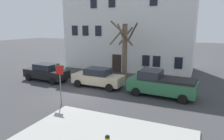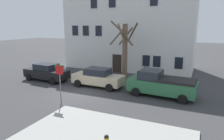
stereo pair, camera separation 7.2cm
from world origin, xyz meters
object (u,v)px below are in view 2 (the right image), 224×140
at_px(pickup_truck_green, 161,84).
at_px(car_black_sedan, 47,72).
at_px(car_beige_sedan, 98,77).
at_px(tree_bare_mid, 124,50).
at_px(street_sign_pole, 60,77).
at_px(building_main, 130,23).
at_px(bicycle_leaning, 65,72).
at_px(tree_bare_near, 125,49).

bearing_deg(pickup_truck_green, car_black_sedan, -179.90).
height_order(car_black_sedan, car_beige_sedan, car_black_sedan).
bearing_deg(tree_bare_mid, street_sign_pole, -99.65).
bearing_deg(building_main, car_beige_sedan, -88.03).
distance_m(car_black_sedan, bicycle_leaning, 2.66).
bearing_deg(tree_bare_near, tree_bare_mid, -165.45).
bearing_deg(tree_bare_near, building_main, 104.87).
bearing_deg(street_sign_pole, car_beige_sedan, 85.44).
relative_size(tree_bare_near, car_beige_sedan, 1.28).
relative_size(tree_bare_near, car_black_sedan, 1.25).
xyz_separation_m(tree_bare_mid, bicycle_leaning, (-6.46, -1.37, -2.58)).
distance_m(building_main, pickup_truck_green, 12.17).
relative_size(car_black_sedan, car_beige_sedan, 1.02).
height_order(tree_bare_mid, street_sign_pole, tree_bare_mid).
bearing_deg(street_sign_pole, car_black_sedan, 139.05).
bearing_deg(bicycle_leaning, car_black_sedan, -97.18).
height_order(tree_bare_mid, pickup_truck_green, tree_bare_mid).
bearing_deg(car_beige_sedan, bicycle_leaning, 155.85).
bearing_deg(tree_bare_near, bicycle_leaning, -168.00).
xyz_separation_m(tree_bare_near, car_black_sedan, (-6.85, -3.98, -2.19)).
relative_size(tree_bare_near, tree_bare_mid, 1.05).
xyz_separation_m(building_main, street_sign_pole, (-0.06, -14.12, -3.75)).
bearing_deg(pickup_truck_green, building_main, 122.21).
bearing_deg(tree_bare_mid, car_black_sedan, -149.72).
bearing_deg(car_black_sedan, pickup_truck_green, 0.10).
bearing_deg(car_black_sedan, tree_bare_mid, 30.28).
bearing_deg(bicycle_leaning, tree_bare_mid, 11.98).
bearing_deg(bicycle_leaning, tree_bare_near, 12.00).
bearing_deg(bicycle_leaning, street_sign_pole, -55.28).
distance_m(tree_bare_near, pickup_truck_green, 6.35).
distance_m(pickup_truck_green, street_sign_pole, 7.68).
distance_m(car_black_sedan, street_sign_pole, 7.13).
bearing_deg(street_sign_pole, pickup_truck_green, 37.55).
xyz_separation_m(street_sign_pole, bicycle_leaning, (-5.00, 7.21, -1.59)).
xyz_separation_m(tree_bare_near, tree_bare_mid, (-0.07, -0.02, -0.10)).
relative_size(building_main, pickup_truck_green, 3.06).
distance_m(tree_bare_near, car_black_sedan, 8.22).
height_order(tree_bare_near, car_beige_sedan, tree_bare_near).
bearing_deg(car_black_sedan, bicycle_leaning, 82.82).
distance_m(pickup_truck_green, bicycle_leaning, 11.34).
distance_m(tree_bare_near, bicycle_leaning, 7.19).
bearing_deg(tree_bare_mid, tree_bare_near, 14.55).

